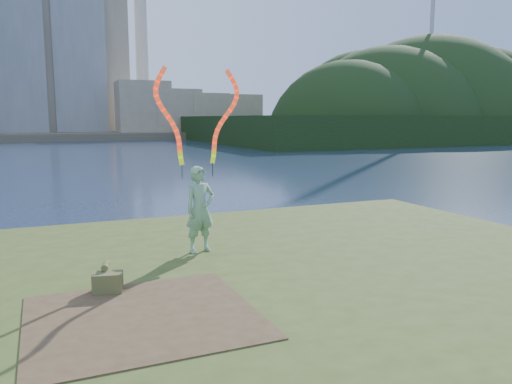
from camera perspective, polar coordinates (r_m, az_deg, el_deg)
name	(u,v)px	position (r m, az deg, el deg)	size (l,w,h in m)	color
ground	(216,284)	(11.32, -4.57, -10.41)	(320.00, 320.00, 0.00)	#1A2741
grassy_knoll	(257,304)	(9.18, 0.14, -12.70)	(20.00, 18.00, 0.80)	#3A491A
dirt_patch	(143,316)	(7.61, -12.82, -13.69)	(3.20, 3.00, 0.02)	#47331E
far_shore	(59,134)	(105.25, -21.58, 6.16)	(320.00, 40.00, 1.20)	#4F4A3A
wooded_hill	(424,138)	(94.31, 18.70, 5.84)	(78.00, 50.00, 63.00)	black
woman_with_ribbons	(199,188)	(10.66, -6.50, 0.51)	(2.10, 0.65, 4.20)	#18652A
canvas_bag	(108,281)	(8.69, -16.59, -9.77)	(0.53, 0.60, 0.45)	brown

